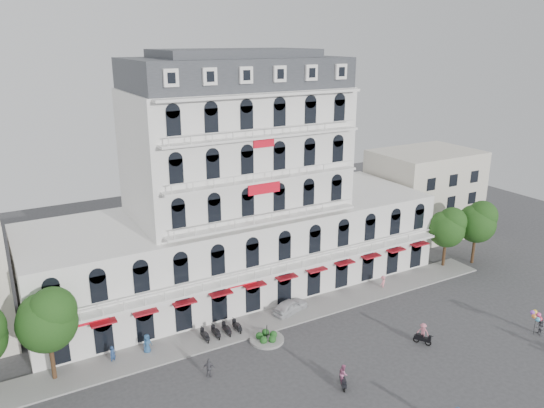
{
  "coord_description": "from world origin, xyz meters",
  "views": [
    {
      "loc": [
        -23.83,
        -31.72,
        26.85
      ],
      "look_at": [
        -0.18,
        10.0,
        11.78
      ],
      "focal_mm": 35.0,
      "sensor_mm": 36.0,
      "label": 1
    }
  ],
  "objects": [
    {
      "name": "parked_car",
      "position": [
        1.68,
        9.5,
        0.71
      ],
      "size": [
        4.49,
        2.86,
        1.42
      ],
      "primitive_type": "imported",
      "rotation": [
        0.0,
        0.0,
        1.88
      ],
      "color": "silver",
      "rests_on": "ground"
    },
    {
      "name": "ground",
      "position": [
        0.0,
        0.0,
        0.0
      ],
      "size": [
        120.0,
        120.0,
        0.0
      ],
      "primitive_type": "plane",
      "color": "#38383A",
      "rests_on": "ground"
    },
    {
      "name": "tree_east_outer",
      "position": [
        28.05,
        8.98,
        5.55
      ],
      "size": [
        4.65,
        4.65,
        8.05
      ],
      "color": "#382314",
      "rests_on": "ground"
    },
    {
      "name": "flank_building_east",
      "position": [
        30.0,
        20.0,
        6.0
      ],
      "size": [
        14.0,
        10.0,
        12.0
      ],
      "primitive_type": "cube",
      "color": "beige",
      "rests_on": "ground"
    },
    {
      "name": "pedestrian_far",
      "position": [
        -16.23,
        9.5,
        0.81
      ],
      "size": [
        0.69,
        0.59,
        1.61
      ],
      "primitive_type": "imported",
      "rotation": [
        0.0,
        0.0,
        0.42
      ],
      "color": "navy",
      "rests_on": "ground"
    },
    {
      "name": "pedestrian_right",
      "position": [
        13.55,
        9.03,
        0.76
      ],
      "size": [
        1.12,
        0.92,
        1.51
      ],
      "primitive_type": "imported",
      "rotation": [
        0.0,
        0.0,
        3.57
      ],
      "color": "pink",
      "rests_on": "ground"
    },
    {
      "name": "balloon_vendor",
      "position": [
        19.77,
        -5.7,
        1.27
      ],
      "size": [
        1.43,
        1.33,
        2.45
      ],
      "color": "slate",
      "rests_on": "ground"
    },
    {
      "name": "pedestrian_left",
      "position": [
        -13.21,
        9.5,
        0.93
      ],
      "size": [
        1.06,
        0.89,
        1.85
      ],
      "primitive_type": "imported",
      "rotation": [
        0.0,
        0.0,
        0.39
      ],
      "color": "#294F7B",
      "rests_on": "ground"
    },
    {
      "name": "parked_scooter_row",
      "position": [
        -6.35,
        8.8,
        0.0
      ],
      "size": [
        4.4,
        1.8,
        1.1
      ],
      "primitive_type": null,
      "color": "black",
      "rests_on": "ground"
    },
    {
      "name": "sidewalk",
      "position": [
        0.0,
        9.0,
        0.08
      ],
      "size": [
        53.0,
        4.0,
        0.16
      ],
      "primitive_type": "cube",
      "color": "gray",
      "rests_on": "ground"
    },
    {
      "name": "tree_west_inner",
      "position": [
        -20.95,
        9.48,
        5.68
      ],
      "size": [
        4.76,
        4.76,
        8.25
      ],
      "color": "#382314",
      "rests_on": "ground"
    },
    {
      "name": "rider_southwest",
      "position": [
        -1.0,
        -3.0,
        1.06
      ],
      "size": [
        1.0,
        1.57,
        2.1
      ],
      "rotation": [
        0.0,
        0.0,
        1.1
      ],
      "color": "black",
      "rests_on": "ground"
    },
    {
      "name": "traffic_island",
      "position": [
        -3.0,
        6.0,
        0.26
      ],
      "size": [
        3.2,
        3.2,
        1.6
      ],
      "color": "gray",
      "rests_on": "ground"
    },
    {
      "name": "pedestrian_mid",
      "position": [
        -9.81,
        3.56,
        0.84
      ],
      "size": [
        1.05,
        0.87,
        1.68
      ],
      "primitive_type": "imported",
      "rotation": [
        0.0,
        0.0,
        2.59
      ],
      "color": "#525158",
      "rests_on": "ground"
    },
    {
      "name": "tree_east_inner",
      "position": [
        24.05,
        9.98,
        5.21
      ],
      "size": [
        4.4,
        4.37,
        7.57
      ],
      "color": "#382314",
      "rests_on": "ground"
    },
    {
      "name": "main_building",
      "position": [
        0.0,
        18.0,
        9.96
      ],
      "size": [
        45.0,
        15.0,
        25.8
      ],
      "color": "silver",
      "rests_on": "ground"
    },
    {
      "name": "rider_center",
      "position": [
        9.13,
        -1.5,
        1.12
      ],
      "size": [
        1.07,
        1.53,
        2.13
      ],
      "rotation": [
        0.0,
        0.0,
        5.24
      ],
      "color": "black",
      "rests_on": "ground"
    }
  ]
}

